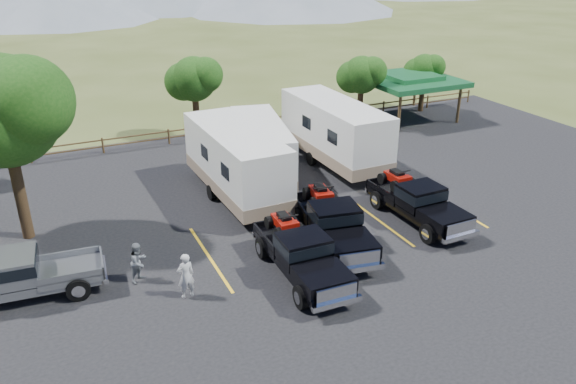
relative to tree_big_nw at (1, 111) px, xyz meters
name	(u,v)px	position (x,y,z in m)	size (l,w,h in m)	color
ground	(392,273)	(12.55, -9.03, -5.60)	(320.00, 320.00, 0.00)	#424B20
asphalt_lot	(351,239)	(12.55, -6.03, -5.58)	(44.00, 34.00, 0.04)	black
stall_lines	(340,228)	(12.55, -5.03, -5.55)	(12.12, 5.50, 0.01)	yellow
tree_big_nw	(1,111)	(0.00, 0.00, 0.00)	(5.54, 5.18, 7.84)	black
tree_ne_a	(361,75)	(21.52, 7.99, -2.11)	(3.11, 2.92, 4.76)	black
tree_ne_b	(424,70)	(27.52, 8.99, -2.47)	(2.77, 2.59, 4.27)	black
tree_north	(193,79)	(10.52, 9.99, -1.76)	(3.46, 3.24, 5.25)	black
rail_fence	(258,123)	(14.55, 9.47, -4.99)	(36.12, 0.12, 1.00)	#503A22
pavilion	(410,80)	(25.55, 7.97, -2.81)	(6.20, 6.20, 3.22)	#503A22
rig_left	(300,252)	(9.32, -7.62, -4.62)	(2.17, 5.85, 1.94)	black
rig_center	(332,222)	(11.59, -6.00, -4.57)	(2.99, 6.38, 2.05)	black
rig_right	(417,201)	(16.11, -5.70, -4.62)	(2.14, 5.88, 1.95)	black
trailer_left	(236,163)	(9.59, 0.05, -3.74)	(2.80, 9.97, 3.47)	white
trailer_center	(261,149)	(11.71, 1.92, -3.96)	(3.72, 8.82, 3.06)	white
trailer_right	(334,132)	(16.20, 2.10, -3.68)	(2.77, 10.28, 3.58)	white
pickup_silver	(21,275)	(-0.23, -4.83, -4.66)	(5.87, 2.39, 1.72)	slate
person_a	(186,276)	(5.00, -7.26, -4.69)	(0.63, 0.41, 1.73)	silver
person_b	(139,262)	(3.71, -5.49, -4.78)	(0.76, 0.59, 1.56)	slate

